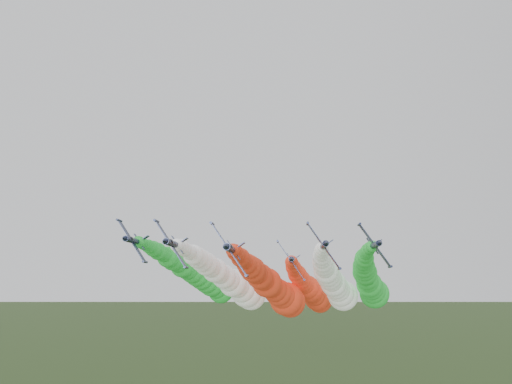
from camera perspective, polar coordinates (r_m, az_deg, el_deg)
jet_lead at (r=109.53m, az=2.20°, el=-11.05°), size 14.59×62.54×16.45m
jet_inner_left at (r=117.35m, az=-2.69°, el=-10.30°), size 14.64×62.59×16.51m
jet_inner_right at (r=121.08m, az=8.96°, el=-10.27°), size 14.81×62.77×16.68m
jet_outer_left at (r=126.01m, az=-6.48°, el=-9.60°), size 14.49×62.44×16.35m
jet_outer_right at (r=128.34m, az=12.83°, el=-9.95°), size 14.94×62.90×16.81m
jet_trail at (r=135.15m, az=6.21°, el=-11.04°), size 14.48×62.43×16.34m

